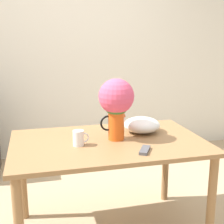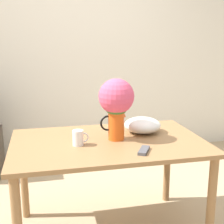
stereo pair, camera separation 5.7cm
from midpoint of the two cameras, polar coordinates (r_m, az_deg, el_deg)
name	(u,v)px [view 2 (the right image)]	position (r m, az deg, el deg)	size (l,w,h in m)	color
wall_back	(78,54)	(3.98, -5.85, 10.57)	(8.00, 0.05, 2.60)	silver
table	(108,153)	(2.31, 0.03, -7.57)	(1.39, 0.89, 0.76)	olive
flower_vase	(116,101)	(2.24, 1.52, 1.93)	(0.26, 0.26, 0.45)	#E05619
coffee_mug	(78,138)	(2.18, -5.41, -4.72)	(0.11, 0.08, 0.11)	white
white_bowl	(142,125)	(2.48, 6.25, -2.38)	(0.29, 0.29, 0.12)	white
remote_control	(144,150)	(2.07, 6.64, -6.99)	(0.12, 0.16, 0.02)	#4C4C51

